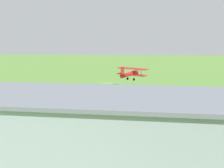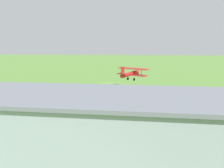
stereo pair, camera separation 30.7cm
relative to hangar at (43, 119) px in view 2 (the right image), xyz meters
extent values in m
plane|color=#568438|center=(-2.45, -41.75, -2.83)|extent=(400.00, 400.00, 0.00)
cube|color=#99A3AD|center=(0.00, 0.02, -0.18)|extent=(38.76, 13.21, 5.28)
cube|color=slate|center=(0.00, 0.02, 2.63)|extent=(39.39, 13.84, 0.35)
cube|color=#384251|center=(-0.26, -5.76, -0.66)|extent=(10.00, 0.62, 4.33)
cylinder|color=#B21E1E|center=(-7.95, -34.43, 0.77)|extent=(4.43, 5.50, 1.51)
cone|color=black|center=(-9.97, -37.14, 0.45)|extent=(0.98, 1.00, 0.72)
cube|color=#B21E1E|center=(-8.38, -35.00, 0.56)|extent=(7.67, 6.25, 0.26)
cube|color=#B21E1E|center=(-8.68, -35.41, 1.99)|extent=(7.67, 6.25, 0.26)
cube|color=#B21E1E|center=(-6.37, -32.31, 2.00)|extent=(0.81, 1.04, 1.40)
cube|color=#B21E1E|center=(-6.32, -32.23, 1.03)|extent=(2.63, 2.28, 0.16)
cylinder|color=black|center=(-9.00, -34.26, -0.50)|extent=(0.49, 0.60, 0.64)
cylinder|color=black|center=(-7.48, -35.39, -0.50)|extent=(0.49, 0.60, 0.64)
cylinder|color=#332D28|center=(-10.69, -33.60, 1.28)|extent=(0.19, 0.22, 1.47)
cylinder|color=#332D28|center=(-6.37, -36.81, 1.28)|extent=(0.19, 0.22, 1.47)
cube|color=silver|center=(-16.63, -15.74, -1.35)|extent=(2.36, 2.36, 2.00)
cube|color=silver|center=(-20.16, -15.48, -1.19)|extent=(5.02, 2.55, 2.30)
cylinder|color=black|center=(-16.85, -14.62, -2.35)|extent=(0.98, 0.35, 0.96)
cylinder|color=black|center=(-17.01, -16.82, -2.35)|extent=(0.98, 0.35, 0.96)
cylinder|color=black|center=(-21.53, -14.28, -2.35)|extent=(0.98, 0.35, 0.96)
cylinder|color=black|center=(-21.70, -16.47, -2.35)|extent=(0.98, 0.35, 0.96)
cylinder|color=#3F3F47|center=(12.00, -18.31, -2.39)|extent=(0.41, 0.41, 0.87)
cylinder|color=orange|center=(12.00, -18.31, -1.65)|extent=(0.49, 0.49, 0.62)
sphere|color=#D8AD84|center=(12.00, -18.31, -1.22)|extent=(0.24, 0.24, 0.24)
cylinder|color=navy|center=(13.50, -17.17, -2.38)|extent=(0.37, 0.37, 0.90)
cylinder|color=navy|center=(13.50, -17.17, -1.61)|extent=(0.44, 0.44, 0.64)
sphere|color=#D8AD84|center=(13.50, -17.17, -1.17)|extent=(0.24, 0.24, 0.24)
camera|label=1|loc=(-9.28, 23.61, 7.51)|focal=39.26mm
camera|label=2|loc=(-9.59, 23.58, 7.51)|focal=39.26mm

